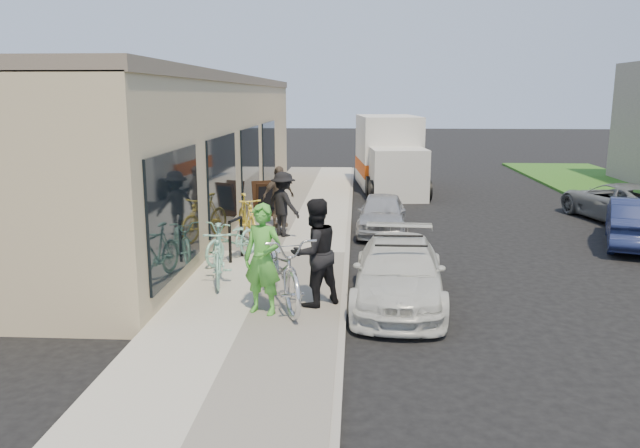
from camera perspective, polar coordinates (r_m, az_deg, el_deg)
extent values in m
plane|color=black|center=(11.36, 4.50, -7.10)|extent=(120.00, 120.00, 0.00)
cube|color=#B2ADA0|center=(14.31, -3.75, -2.80)|extent=(3.00, 34.00, 0.15)
cube|color=gray|center=(14.21, 2.47, -2.93)|extent=(0.12, 34.00, 0.13)
cube|color=tan|center=(19.48, -11.58, 6.60)|extent=(3.50, 20.00, 4.00)
cube|color=#726456|center=(19.41, -11.84, 12.78)|extent=(3.60, 20.00, 0.25)
cube|color=black|center=(11.41, -13.12, 1.03)|extent=(0.06, 3.00, 2.20)
cube|color=black|center=(15.24, -8.91, 3.82)|extent=(0.06, 3.00, 2.20)
cube|color=black|center=(19.14, -6.38, 5.47)|extent=(0.06, 3.00, 2.20)
cube|color=black|center=(23.07, -4.70, 6.56)|extent=(0.06, 3.00, 2.20)
cylinder|color=black|center=(13.35, -8.23, -1.69)|extent=(0.06, 0.06, 0.88)
cylinder|color=black|center=(13.87, -7.19, -1.16)|extent=(0.06, 0.06, 0.88)
cylinder|color=black|center=(13.52, -7.75, 0.40)|extent=(0.20, 0.58, 0.06)
cube|color=black|center=(18.18, -4.94, 2.20)|extent=(0.67, 0.48, 1.02)
cube|color=black|center=(18.54, -5.24, 2.38)|extent=(0.67, 0.48, 1.02)
cube|color=black|center=(18.14, -4.91, 2.34)|extent=(0.52, 0.35, 0.73)
imported|color=silver|center=(11.19, 7.21, -4.42)|extent=(1.82, 3.98, 1.13)
cylinder|color=black|center=(10.64, 7.43, -2.03)|extent=(0.89, 0.04, 0.04)
cylinder|color=black|center=(11.37, 7.17, -1.13)|extent=(0.89, 0.04, 0.04)
imported|color=#A9A9AE|center=(16.80, 5.68, 0.95)|extent=(1.49, 3.22, 1.07)
cube|color=silver|center=(22.34, 7.16, 4.55)|extent=(2.07, 2.07, 1.81)
cube|color=black|center=(22.29, 7.19, 5.52)|extent=(1.76, 0.22, 0.86)
cube|color=silver|center=(25.09, 6.19, 6.66)|extent=(2.54, 4.18, 2.76)
cube|color=#C5420B|center=(25.15, 6.16, 5.25)|extent=(2.56, 4.20, 0.52)
cylinder|color=black|center=(21.81, 4.84, 3.03)|extent=(0.31, 0.78, 0.76)
cylinder|color=black|center=(22.11, 9.76, 3.02)|extent=(0.31, 0.78, 0.76)
cylinder|color=black|center=(22.84, 4.54, 3.43)|extent=(0.31, 0.78, 0.76)
cylinder|color=black|center=(23.13, 9.25, 3.42)|extent=(0.31, 0.78, 0.76)
cylinder|color=black|center=(26.41, 3.68, 4.56)|extent=(0.31, 0.78, 0.76)
cylinder|color=black|center=(26.66, 7.78, 4.55)|extent=(0.31, 0.78, 0.76)
imported|color=#182049|center=(17.13, 26.98, 0.17)|extent=(2.45, 3.90, 1.21)
imported|color=slate|center=(20.35, 25.65, 1.83)|extent=(2.73, 4.42, 1.14)
imported|color=silver|center=(10.59, -3.50, -4.06)|extent=(1.62, 2.54, 1.26)
imported|color=green|center=(10.12, -5.26, -3.22)|extent=(0.77, 0.63, 1.81)
imported|color=black|center=(10.46, -0.49, -2.61)|extent=(1.13, 1.10, 1.83)
imported|color=#8FD6BD|center=(11.97, -9.27, -2.76)|extent=(0.84, 1.88, 1.09)
imported|color=#8FD6BD|center=(13.47, -8.02, -1.46)|extent=(1.31, 1.85, 0.92)
imported|color=yellow|center=(15.38, -6.70, 0.58)|extent=(1.19, 1.92, 1.12)
imported|color=black|center=(15.70, -3.37, 1.83)|extent=(1.19, 1.16, 1.63)
imported|color=brown|center=(16.86, -3.82, 2.53)|extent=(1.00, 0.92, 1.65)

